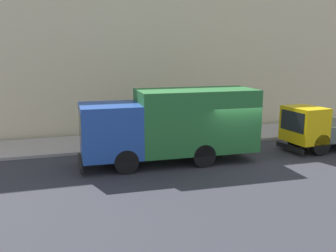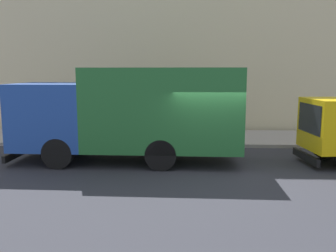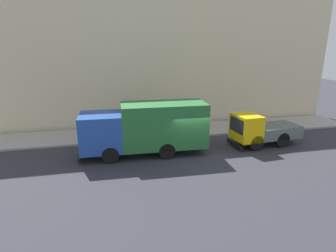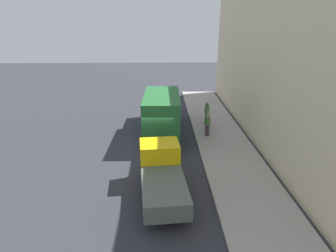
# 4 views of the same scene
# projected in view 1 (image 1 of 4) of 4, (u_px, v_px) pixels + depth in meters

# --- Properties ---
(ground) EXTENTS (80.00, 80.00, 0.00)m
(ground) POSITION_uv_depth(u_px,v_px,m) (233.00, 161.00, 17.08)
(ground) COLOR #2F3037
(sidewalk) EXTENTS (3.65, 30.00, 0.14)m
(sidewalk) POSITION_uv_depth(u_px,v_px,m) (195.00, 136.00, 21.60)
(sidewalk) COLOR #A79F9A
(sidewalk) RESTS_ON ground
(building_facade) EXTENTS (0.50, 30.00, 11.16)m
(building_facade) POSITION_uv_depth(u_px,v_px,m) (183.00, 39.00, 22.70)
(building_facade) COLOR beige
(building_facade) RESTS_ON ground
(large_utility_truck) EXTENTS (2.58, 7.83, 3.24)m
(large_utility_truck) POSITION_uv_depth(u_px,v_px,m) (173.00, 123.00, 16.55)
(large_utility_truck) COLOR #2048A2
(large_utility_truck) RESTS_ON ground
(small_flatbed_truck) EXTENTS (2.36, 4.95, 2.23)m
(small_flatbed_truck) POSITION_uv_depth(u_px,v_px,m) (322.00, 128.00, 18.86)
(small_flatbed_truck) COLOR yellow
(small_flatbed_truck) RESTS_ON ground
(pedestrian_walking) EXTENTS (0.50, 0.50, 1.58)m
(pedestrian_walking) POSITION_uv_depth(u_px,v_px,m) (157.00, 126.00, 19.89)
(pedestrian_walking) COLOR #564945
(pedestrian_walking) RESTS_ON sidewalk
(pedestrian_standing) EXTENTS (0.51, 0.51, 1.79)m
(pedestrian_standing) POSITION_uv_depth(u_px,v_px,m) (126.00, 125.00, 19.61)
(pedestrian_standing) COLOR black
(pedestrian_standing) RESTS_ON sidewalk
(pedestrian_third) EXTENTS (0.51, 0.51, 1.64)m
(pedestrian_third) POSITION_uv_depth(u_px,v_px,m) (171.00, 125.00, 20.00)
(pedestrian_third) COLOR #51344C
(pedestrian_third) RESTS_ON sidewalk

